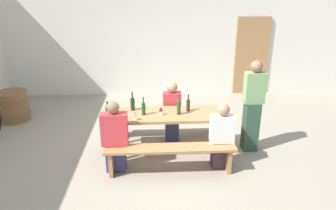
# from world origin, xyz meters

# --- Properties ---
(ground_plane) EXTENTS (24.00, 24.00, 0.00)m
(ground_plane) POSITION_xyz_m (0.00, 0.00, 0.00)
(ground_plane) COLOR gray
(back_wall) EXTENTS (14.00, 0.20, 3.20)m
(back_wall) POSITION_xyz_m (0.00, 3.46, 1.60)
(back_wall) COLOR silver
(back_wall) RESTS_ON ground
(wooden_door) EXTENTS (0.90, 0.06, 2.10)m
(wooden_door) POSITION_xyz_m (2.47, 3.32, 1.05)
(wooden_door) COLOR #9E7247
(wooden_door) RESTS_ON ground
(tasting_table) EXTENTS (2.14, 0.72, 0.75)m
(tasting_table) POSITION_xyz_m (0.00, 0.00, 0.67)
(tasting_table) COLOR #9E7247
(tasting_table) RESTS_ON ground
(bench_near) EXTENTS (2.04, 0.30, 0.45)m
(bench_near) POSITION_xyz_m (0.00, -0.66, 0.36)
(bench_near) COLOR #9E7247
(bench_near) RESTS_ON ground
(bench_far) EXTENTS (2.04, 0.30, 0.45)m
(bench_far) POSITION_xyz_m (0.00, 0.66, 0.36)
(bench_far) COLOR #9E7247
(bench_far) RESTS_ON ground
(wine_bottle_0) EXTENTS (0.07, 0.07, 0.32)m
(wine_bottle_0) POSITION_xyz_m (-0.98, -0.26, 0.87)
(wine_bottle_0) COLOR #194723
(wine_bottle_0) RESTS_ON tasting_table
(wine_bottle_1) EXTENTS (0.07, 0.07, 0.34)m
(wine_bottle_1) POSITION_xyz_m (0.18, -0.06, 0.88)
(wine_bottle_1) COLOR #234C2D
(wine_bottle_1) RESTS_ON tasting_table
(wine_bottle_2) EXTENTS (0.06, 0.06, 0.32)m
(wine_bottle_2) POSITION_xyz_m (-0.41, -0.05, 0.86)
(wine_bottle_2) COLOR #194723
(wine_bottle_2) RESTS_ON tasting_table
(wine_bottle_3) EXTENTS (0.06, 0.06, 0.30)m
(wine_bottle_3) POSITION_xyz_m (0.36, 0.09, 0.86)
(wine_bottle_3) COLOR #332814
(wine_bottle_3) RESTS_ON tasting_table
(wine_bottle_4) EXTENTS (0.07, 0.07, 0.32)m
(wine_bottle_4) POSITION_xyz_m (-0.61, 0.18, 0.87)
(wine_bottle_4) COLOR #143319
(wine_bottle_4) RESTS_ON tasting_table
(wine_glass_0) EXTENTS (0.08, 0.08, 0.17)m
(wine_glass_0) POSITION_xyz_m (-0.56, -0.27, 0.88)
(wine_glass_0) COLOR silver
(wine_glass_0) RESTS_ON tasting_table
(wine_glass_1) EXTENTS (0.07, 0.07, 0.15)m
(wine_glass_1) POSITION_xyz_m (-0.12, -0.07, 0.85)
(wine_glass_1) COLOR silver
(wine_glass_1) RESTS_ON tasting_table
(seated_guest_near_0) EXTENTS (0.41, 0.24, 1.16)m
(seated_guest_near_0) POSITION_xyz_m (-0.86, -0.51, 0.55)
(seated_guest_near_0) COLOR navy
(seated_guest_near_0) RESTS_ON ground
(seated_guest_near_1) EXTENTS (0.37, 0.24, 1.09)m
(seated_guest_near_1) POSITION_xyz_m (0.83, -0.51, 0.52)
(seated_guest_near_1) COLOR #422A3E
(seated_guest_near_1) RESTS_ON ground
(seated_guest_far_0) EXTENTS (0.33, 0.24, 1.16)m
(seated_guest_far_0) POSITION_xyz_m (0.10, 0.51, 0.56)
(seated_guest_far_0) COLOR #38406C
(seated_guest_far_0) RESTS_ON ground
(standing_host) EXTENTS (0.34, 0.24, 1.64)m
(standing_host) POSITION_xyz_m (1.48, 0.04, 0.80)
(standing_host) COLOR #2A4736
(standing_host) RESTS_ON ground
(wine_barrel) EXTENTS (0.71, 0.71, 0.66)m
(wine_barrel) POSITION_xyz_m (-3.36, 1.66, 0.33)
(wine_barrel) COLOR brown
(wine_barrel) RESTS_ON ground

